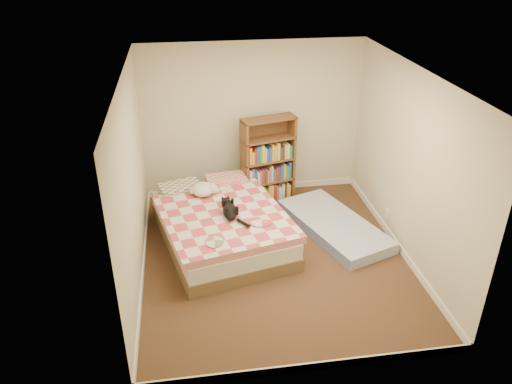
{
  "coord_description": "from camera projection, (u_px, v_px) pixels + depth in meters",
  "views": [
    {
      "loc": [
        -1.08,
        -5.48,
        3.95
      ],
      "look_at": [
        -0.2,
        0.3,
        0.86
      ],
      "focal_mm": 35.0,
      "sensor_mm": 36.0,
      "label": 1
    }
  ],
  "objects": [
    {
      "name": "black_cat",
      "position": [
        230.0,
        210.0,
        6.73
      ],
      "size": [
        0.27,
        0.72,
        0.16
      ],
      "rotation": [
        0.0,
        0.0,
        0.13
      ],
      "color": "black",
      "rests_on": "bed"
    },
    {
      "name": "bookshelf",
      "position": [
        268.0,
        170.0,
        8.0
      ],
      "size": [
        0.92,
        0.49,
        1.41
      ],
      "rotation": [
        0.0,
        0.0,
        0.26
      ],
      "color": "brown",
      "rests_on": "room"
    },
    {
      "name": "room",
      "position": [
        276.0,
        178.0,
        6.22
      ],
      "size": [
        3.51,
        4.01,
        2.51
      ],
      "color": "#492C1F",
      "rests_on": "ground"
    },
    {
      "name": "floor_mattress",
      "position": [
        334.0,
        225.0,
        7.34
      ],
      "size": [
        1.42,
        2.03,
        0.17
      ],
      "primitive_type": "cube",
      "rotation": [
        0.0,
        0.0,
        0.35
      ],
      "color": "#7282BE",
      "rests_on": "room"
    },
    {
      "name": "bed",
      "position": [
        221.0,
        224.0,
        7.03
      ],
      "size": [
        1.99,
        2.48,
        0.58
      ],
      "rotation": [
        0.0,
        0.0,
        0.23
      ],
      "color": "brown",
      "rests_on": "room"
    },
    {
      "name": "white_dog",
      "position": [
        204.0,
        190.0,
        7.21
      ],
      "size": [
        0.45,
        0.47,
        0.17
      ],
      "rotation": [
        0.0,
        0.0,
        0.49
      ],
      "color": "silver",
      "rests_on": "bed"
    }
  ]
}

